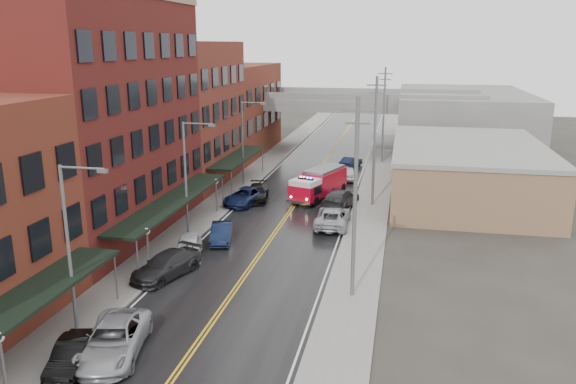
{
  "coord_description": "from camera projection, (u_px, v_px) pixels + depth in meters",
  "views": [
    {
      "loc": [
        9.71,
        -16.2,
        14.79
      ],
      "look_at": [
        0.71,
        27.33,
        3.0
      ],
      "focal_mm": 35.0,
      "sensor_mm": 36.0,
      "label": 1
    }
  ],
  "objects": [
    {
      "name": "utility_pole_0",
      "position": [
        355.0,
        196.0,
        32.2
      ],
      "size": [
        1.8,
        0.24,
        12.0
      ],
      "color": "#59595B",
      "rests_on": "ground"
    },
    {
      "name": "parked_car_left_6",
      "position": [
        245.0,
        196.0,
        53.17
      ],
      "size": [
        3.61,
        5.89,
        1.52
      ],
      "primitive_type": "imported",
      "rotation": [
        0.0,
        0.0,
        -0.21
      ],
      "color": "#111B41",
      "rests_on": "ground"
    },
    {
      "name": "parked_car_left_5",
      "position": [
        221.0,
        233.0,
        43.13
      ],
      "size": [
        2.43,
        4.5,
        1.41
      ],
      "primitive_type": "imported",
      "rotation": [
        0.0,
        0.0,
        0.23
      ],
      "color": "black",
      "rests_on": "ground"
    },
    {
      "name": "parked_car_left_4",
      "position": [
        189.0,
        247.0,
        39.81
      ],
      "size": [
        3.13,
        4.88,
        1.55
      ],
      "primitive_type": "imported",
      "rotation": [
        0.0,
        0.0,
        0.31
      ],
      "color": "silver",
      "rests_on": "ground"
    },
    {
      "name": "parked_car_right_0",
      "position": [
        333.0,
        217.0,
        46.66
      ],
      "size": [
        2.81,
        5.9,
        1.62
      ],
      "primitive_type": "imported",
      "rotation": [
        0.0,
        0.0,
        3.16
      ],
      "color": "#999CA1",
      "rests_on": "ground"
    },
    {
      "name": "right_far_block",
      "position": [
        461.0,
        119.0,
        82.73
      ],
      "size": [
        18.0,
        30.0,
        8.0
      ],
      "primitive_type": "cube",
      "color": "slate",
      "rests_on": "ground"
    },
    {
      "name": "brick_building_c",
      "position": [
        185.0,
        114.0,
        60.04
      ],
      "size": [
        9.0,
        15.0,
        15.0
      ],
      "primitive_type": "cube",
      "color": "maroon",
      "rests_on": "ground"
    },
    {
      "name": "street_lamp_1",
      "position": [
        188.0,
        171.0,
        43.69
      ],
      "size": [
        2.64,
        0.22,
        9.0
      ],
      "color": "#59595B",
      "rests_on": "ground"
    },
    {
      "name": "sidewalk_right",
      "position": [
        370.0,
        221.0,
        47.97
      ],
      "size": [
        3.0,
        160.0,
        0.15
      ],
      "primitive_type": "cube",
      "color": "slate",
      "rests_on": "ground"
    },
    {
      "name": "awning_1",
      "position": [
        173.0,
        201.0,
        43.5
      ],
      "size": [
        2.6,
        18.0,
        3.09
      ],
      "color": "black",
      "rests_on": "ground"
    },
    {
      "name": "parked_car_left_2",
      "position": [
        113.0,
        340.0,
        27.32
      ],
      "size": [
        3.93,
        6.35,
        1.64
      ],
      "primitive_type": "imported",
      "rotation": [
        0.0,
        0.0,
        0.22
      ],
      "color": "#95979C",
      "rests_on": "ground"
    },
    {
      "name": "brick_building_b",
      "position": [
        98.0,
        121.0,
        43.09
      ],
      "size": [
        9.0,
        20.0,
        18.0
      ],
      "primitive_type": "cube",
      "color": "#551A16",
      "rests_on": "ground"
    },
    {
      "name": "brick_building_far",
      "position": [
        233.0,
        110.0,
        76.99
      ],
      "size": [
        9.0,
        20.0,
        12.0
      ],
      "primitive_type": "cube",
      "color": "brown",
      "rests_on": "ground"
    },
    {
      "name": "road",
      "position": [
        286.0,
        217.0,
        49.42
      ],
      "size": [
        11.0,
        160.0,
        0.02
      ],
      "primitive_type": "cube",
      "color": "black",
      "rests_on": "ground"
    },
    {
      "name": "globe_lamp_1",
      "position": [
        147.0,
        240.0,
        36.83
      ],
      "size": [
        0.44,
        0.44,
        3.12
      ],
      "color": "#59595B",
      "rests_on": "ground"
    },
    {
      "name": "parked_car_left_7",
      "position": [
        257.0,
        193.0,
        54.55
      ],
      "size": [
        2.83,
        5.29,
        1.46
      ],
      "primitive_type": "imported",
      "rotation": [
        0.0,
        0.0,
        0.16
      ],
      "color": "black",
      "rests_on": "ground"
    },
    {
      "name": "utility_pole_1",
      "position": [
        375.0,
        140.0,
        51.13
      ],
      "size": [
        1.8,
        0.24,
        12.0
      ],
      "color": "#59595B",
      "rests_on": "ground"
    },
    {
      "name": "parked_car_right_2",
      "position": [
        348.0,
        173.0,
        62.8
      ],
      "size": [
        2.23,
        4.51,
        1.48
      ],
      "primitive_type": "imported",
      "rotation": [
        0.0,
        0.0,
        3.26
      ],
      "color": "silver",
      "rests_on": "ground"
    },
    {
      "name": "tan_building",
      "position": [
        466.0,
        173.0,
        55.11
      ],
      "size": [
        14.0,
        22.0,
        5.0
      ],
      "primitive_type": "cube",
      "color": "#856448",
      "rests_on": "ground"
    },
    {
      "name": "curb_right",
      "position": [
        350.0,
        220.0,
        48.3
      ],
      "size": [
        0.3,
        160.0,
        0.15
      ],
      "primitive_type": "cube",
      "color": "gray",
      "rests_on": "ground"
    },
    {
      "name": "parked_car_left_3",
      "position": [
        166.0,
        265.0,
        36.59
      ],
      "size": [
        3.79,
        5.83,
        1.57
      ],
      "primitive_type": "imported",
      "rotation": [
        0.0,
        0.0,
        -0.32
      ],
      "color": "black",
      "rests_on": "ground"
    },
    {
      "name": "globe_lamp_0",
      "position": [
        1.0,
        350.0,
        23.58
      ],
      "size": [
        0.44,
        0.44,
        3.12
      ],
      "color": "#59595B",
      "rests_on": "ground"
    },
    {
      "name": "parked_car_right_1",
      "position": [
        340.0,
        198.0,
        52.35
      ],
      "size": [
        3.49,
        6.09,
        1.66
      ],
      "primitive_type": "imported",
      "rotation": [
        0.0,
        0.0,
        2.93
      ],
      "color": "#2A2B2D",
      "rests_on": "ground"
    },
    {
      "name": "parked_car_left_1",
      "position": [
        72.0,
        355.0,
        26.27
      ],
      "size": [
        2.33,
        4.31,
        1.35
      ],
      "primitive_type": "imported",
      "rotation": [
        0.0,
        0.0,
        0.23
      ],
      "color": "black",
      "rests_on": "ground"
    },
    {
      "name": "utility_pole_2",
      "position": [
        384.0,
        114.0,
        70.06
      ],
      "size": [
        1.8,
        0.24,
        12.0
      ],
      "color": "#59595B",
      "rests_on": "ground"
    },
    {
      "name": "parked_car_right_3",
      "position": [
        351.0,
        162.0,
        69.05
      ],
      "size": [
        2.6,
        4.29,
        1.33
      ],
      "primitive_type": "imported",
      "rotation": [
        0.0,
        0.0,
        2.83
      ],
      "color": "black",
      "rests_on": "ground"
    },
    {
      "name": "globe_lamp_2",
      "position": [
        216.0,
        188.0,
        50.08
      ],
      "size": [
        0.44,
        0.44,
        3.12
      ],
      "color": "#59595B",
      "rests_on": "ground"
    },
    {
      "name": "street_lamp_2",
      "position": [
        245.0,
        138.0,
        58.84
      ],
      "size": [
        2.64,
        0.22,
        9.0
      ],
      "color": "#59595B",
      "rests_on": "ground"
    },
    {
      "name": "street_lamp_0",
      "position": [
        72.0,
        238.0,
        28.55
      ],
      "size": [
        2.64,
        0.22,
        9.0
      ],
      "color": "#59595B",
      "rests_on": "ground"
    },
    {
      "name": "curb_left",
      "position": [
        225.0,
        212.0,
        50.51
      ],
      "size": [
        0.3,
        160.0,
        0.15
      ],
      "primitive_type": "cube",
      "color": "gray",
      "rests_on": "ground"
    },
    {
      "name": "fire_truck",
      "position": [
        318.0,
        183.0,
        54.99
      ],
      "size": [
        5.02,
        8.18,
        2.85
      ],
      "rotation": [
        0.0,
        0.0,
        -0.33
      ],
      "color": "red",
      "rests_on": "ground"
    },
    {
      "name": "sidewalk_left",
      "position": [
        208.0,
        211.0,
        50.83
      ],
      "size": [
        3.0,
        160.0,
        0.15
      ],
      "primitive_type": "cube",
      "color": "slate",
      "rests_on": "ground"
    },
    {
      "name": "overpass",
      "position": [
        333.0,
        109.0,
        78.17
      ],
      "size": [
        40.0,
        10.0,
        7.5
      ],
      "color": "slate",
      "rests_on": "ground"
    },
    {
      "name": "awning_2",
      "position": [
        238.0,
        157.0,
        60.06
      ],
      "size": [
        2.6,
        13.0,
        3.09
      ],
      "color": "black",
      "rests_on": "ground"
    },
    {
      "name": "awning_0",
      "position": [
        8.0,
        312.0,
        25.51
      ],
      "size": [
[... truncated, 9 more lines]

